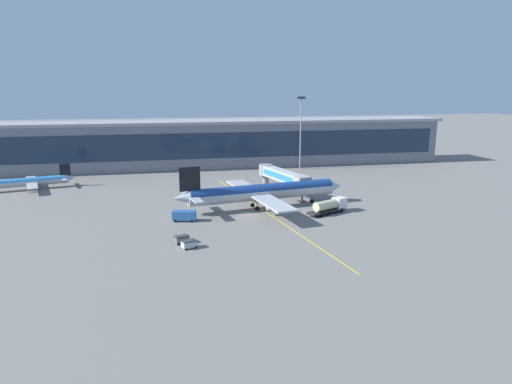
% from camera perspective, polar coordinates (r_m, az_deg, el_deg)
% --- Properties ---
extents(ground_plane, '(700.00, 700.00, 0.00)m').
position_cam_1_polar(ground_plane, '(105.67, -0.84, -2.80)').
color(ground_plane, slate).
extents(apron_lead_in_line, '(12.17, 79.16, 0.01)m').
position_cam_1_polar(apron_lead_in_line, '(108.38, 1.06, -2.40)').
color(apron_lead_in_line, yellow).
rests_on(apron_lead_in_line, ground_plane).
extents(terminal_building, '(200.52, 17.84, 16.84)m').
position_cam_1_polar(terminal_building, '(168.47, -9.84, 5.83)').
color(terminal_building, slate).
rests_on(terminal_building, ground_plane).
extents(main_airliner, '(43.53, 34.88, 11.18)m').
position_cam_1_polar(main_airliner, '(110.31, 0.78, -0.00)').
color(main_airliner, '#B2B7BC').
rests_on(main_airliner, ground_plane).
extents(jet_bridge, '(8.99, 23.21, 6.67)m').
position_cam_1_polar(jet_bridge, '(125.49, 3.18, 2.03)').
color(jet_bridge, '#B2B7BC').
rests_on(jet_bridge, ground_plane).
extents(fuel_tanker, '(10.85, 6.81, 3.25)m').
position_cam_1_polar(fuel_tanker, '(107.66, 9.12, -1.71)').
color(fuel_tanker, '#232326').
rests_on(fuel_tanker, ground_plane).
extents(crew_van, '(5.34, 3.13, 2.30)m').
position_cam_1_polar(crew_van, '(101.37, -8.82, -2.87)').
color(crew_van, '#285B9E').
rests_on(crew_van, ground_plane).
extents(baggage_cart_0, '(3.03, 2.40, 1.48)m').
position_cam_1_polar(baggage_cart_0, '(84.71, -8.28, -6.40)').
color(baggage_cart_0, '#B2B7BC').
rests_on(baggage_cart_0, ground_plane).
extents(baggage_cart_1, '(3.03, 2.40, 1.48)m').
position_cam_1_polar(baggage_cart_1, '(87.46, -9.18, -5.80)').
color(baggage_cart_1, '#595B60').
rests_on(baggage_cart_1, ground_plane).
extents(commuter_jet_far, '(24.91, 19.97, 6.72)m').
position_cam_1_polar(commuter_jet_far, '(146.08, -26.33, 1.14)').
color(commuter_jet_far, '#B2B7BC').
rests_on(commuter_jet_far, ground_plane).
extents(apron_light_mast_0, '(2.80, 0.50, 25.36)m').
position_cam_1_polar(apron_light_mast_0, '(163.42, 5.55, 7.95)').
color(apron_light_mast_0, gray).
rests_on(apron_light_mast_0, ground_plane).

